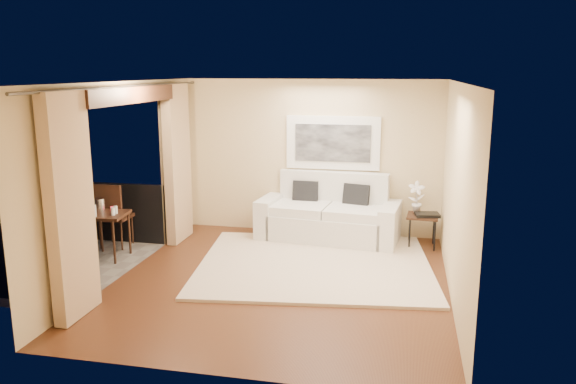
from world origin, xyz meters
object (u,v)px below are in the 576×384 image
(sofa, at_px, (329,217))
(balcony_chair_near, at_px, (31,242))
(orchid, at_px, (416,197))
(bistro_table, at_px, (106,219))
(side_table, at_px, (423,219))
(balcony_chair_far, at_px, (112,211))
(ice_bucket, at_px, (99,205))

(sofa, distance_m, balcony_chair_near, 4.65)
(sofa, xyz_separation_m, orchid, (1.43, 0.05, 0.40))
(balcony_chair_near, bearing_deg, bistro_table, 69.34)
(side_table, relative_size, balcony_chair_far, 0.50)
(orchid, relative_size, ice_bucket, 2.62)
(side_table, height_order, balcony_chair_far, balcony_chair_far)
(side_table, distance_m, ice_bucket, 5.15)
(bistro_table, bearing_deg, balcony_chair_near, -117.24)
(orchid, distance_m, balcony_chair_near, 5.89)
(balcony_chair_near, relative_size, ice_bucket, 4.69)
(orchid, distance_m, bistro_table, 4.96)
(balcony_chair_far, bearing_deg, bistro_table, 108.66)
(sofa, relative_size, side_table, 4.54)
(balcony_chair_near, bearing_deg, orchid, 34.58)
(sofa, height_order, balcony_chair_near, sofa)
(sofa, xyz_separation_m, balcony_chair_far, (-3.38, -1.22, 0.23))
(ice_bucket, bearing_deg, balcony_chair_far, 87.97)
(orchid, bearing_deg, side_table, -53.49)
(bistro_table, relative_size, balcony_chair_near, 0.75)
(bistro_table, height_order, balcony_chair_near, balcony_chair_near)
(orchid, height_order, bistro_table, orchid)
(sofa, xyz_separation_m, side_table, (1.55, -0.10, 0.08))
(sofa, distance_m, side_table, 1.55)
(bistro_table, bearing_deg, side_table, 18.11)
(side_table, bearing_deg, balcony_chair_far, -167.28)
(balcony_chair_near, height_order, ice_bucket, balcony_chair_near)
(side_table, distance_m, balcony_chair_near, 5.92)
(sofa, xyz_separation_m, ice_bucket, (-3.39, -1.55, 0.41))
(bistro_table, xyz_separation_m, balcony_chair_near, (-0.54, -1.05, -0.08))
(sofa, bearing_deg, bistro_table, -146.64)
(bistro_table, relative_size, ice_bucket, 3.53)
(balcony_chair_far, height_order, balcony_chair_near, balcony_chair_far)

